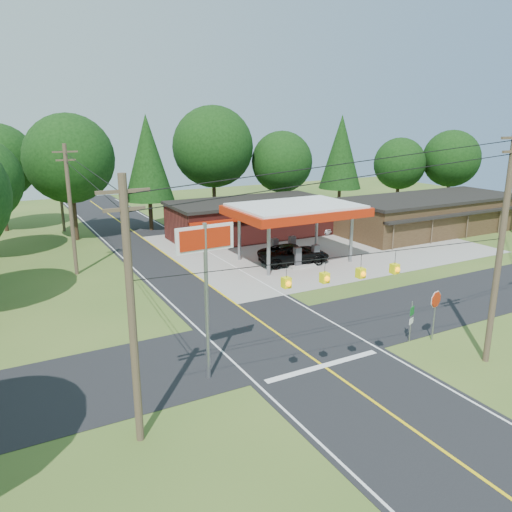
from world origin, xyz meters
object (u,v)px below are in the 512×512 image
suv_car (294,254)px  sedan_car (317,228)px  gas_canopy (295,212)px  big_stop_sign (206,264)px  octagonal_stop_sign (436,303)px

suv_car → sedan_car: bearing=-34.0°
gas_canopy → sedan_car: (8.00, 8.00, -3.68)m
suv_car → sedan_car: (8.50, 8.67, -0.23)m
suv_car → sedan_car: suv_car is taller
big_stop_sign → octagonal_stop_sign: size_ratio=2.58×
sedan_car → octagonal_stop_sign: 26.98m
gas_canopy → big_stop_sign: big_stop_sign is taller
gas_canopy → big_stop_sign: 20.84m
gas_canopy → suv_car: bearing=-126.6°
gas_canopy → octagonal_stop_sign: bearing=-96.7°
gas_canopy → sedan_car: bearing=45.0°
gas_canopy → suv_car: size_ratio=1.79×
gas_canopy → octagonal_stop_sign: gas_canopy is taller
sedan_car → gas_canopy: bearing=-157.7°
big_stop_sign → octagonal_stop_sign: 13.01m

